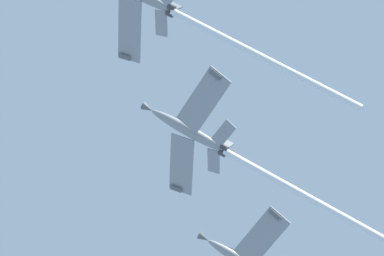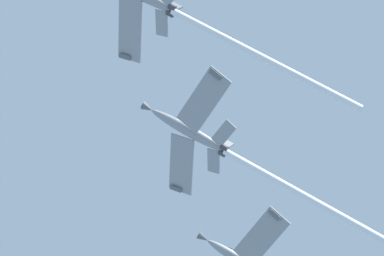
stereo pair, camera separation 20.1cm
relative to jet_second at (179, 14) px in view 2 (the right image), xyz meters
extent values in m
cube|color=gray|center=(-1.23, 7.49, 2.98)|extent=(9.00, 8.22, 1.95)
cube|color=#595E60|center=(1.47, 10.60, 2.93)|extent=(1.57, 1.70, 0.99)
cube|color=gray|center=(-0.04, 2.86, 0.99)|extent=(3.89, 3.43, 1.03)
cube|color=#595E60|center=(-0.98, 0.72, 2.31)|extent=(2.90, 2.20, 3.62)
cylinder|color=#38383D|center=(-1.14, 0.28, 0.51)|extent=(1.49, 1.39, 1.19)
cylinder|color=#38383D|center=(-0.61, 1.01, 0.51)|extent=(1.49, 1.39, 1.19)
cylinder|color=white|center=(9.01, -6.65, -6.44)|extent=(20.42, 15.42, 14.54)
ellipsoid|color=gray|center=(13.05, 8.14, -3.87)|extent=(9.80, 7.99, 7.13)
cone|color=#595E60|center=(8.42, 11.66, -0.55)|extent=(2.31, 2.16, 1.84)
ellipsoid|color=black|center=(11.83, 9.07, -2.31)|extent=(2.90, 2.54, 2.17)
cube|color=gray|center=(10.36, 3.53, -4.35)|extent=(6.51, 9.54, 1.96)
cube|color=#595E60|center=(8.13, 0.07, -4.40)|extent=(1.77, 1.28, 1.00)
cube|color=gray|center=(16.77, 11.97, -4.35)|extent=(9.04, 8.15, 1.96)
cube|color=#595E60|center=(19.50, 15.05, -4.40)|extent=(1.56, 1.70, 1.00)
cube|color=gray|center=(15.13, 3.70, -6.35)|extent=(2.74, 3.94, 1.03)
cube|color=gray|center=(17.89, 7.33, -6.35)|extent=(3.89, 3.40, 1.03)
cube|color=#595E60|center=(16.92, 5.20, -5.04)|extent=(2.87, 2.24, 3.62)
cylinder|color=#38383D|center=(16.75, 4.77, -6.83)|extent=(1.49, 1.40, 1.19)
cylinder|color=#38383D|center=(17.29, 5.49, -6.83)|extent=(1.49, 1.40, 1.19)
cylinder|color=white|center=(27.21, -2.61, -14.14)|extent=(21.01, 16.26, 15.20)
cone|color=#595E60|center=(27.38, 15.86, -6.86)|extent=(2.31, 2.12, 1.82)
ellipsoid|color=black|center=(30.92, 13.35, -8.51)|extent=(2.94, 2.49, 2.12)
cube|color=gray|center=(29.66, 7.74, -10.51)|extent=(6.32, 9.57, 1.88)
cube|color=#595E60|center=(27.55, 4.21, -10.54)|extent=(1.78, 1.25, 0.96)
camera|label=1|loc=(-29.32, -23.81, -96.02)|focal=72.92mm
camera|label=2|loc=(-29.43, -23.65, -96.02)|focal=72.92mm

